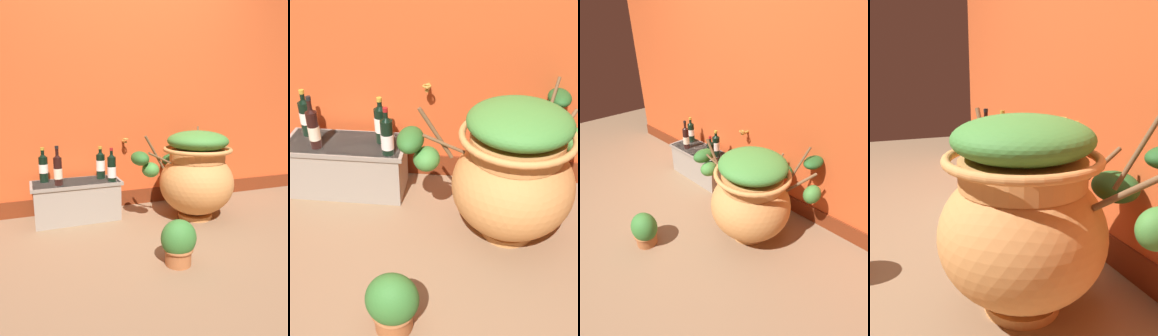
% 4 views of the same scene
% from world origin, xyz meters
% --- Properties ---
extents(ground_plane, '(7.00, 7.00, 0.00)m').
position_xyz_m(ground_plane, '(0.00, 0.00, 0.00)').
color(ground_plane, '#896B4C').
extents(back_wall, '(4.40, 0.33, 2.60)m').
position_xyz_m(back_wall, '(-0.00, 1.20, 1.29)').
color(back_wall, '#D15123').
rests_on(back_wall, ground_plane).
extents(terracotta_urn, '(1.05, 0.90, 0.80)m').
position_xyz_m(terracotta_urn, '(0.49, 0.56, 0.41)').
color(terracotta_urn, '#D68E4C').
rests_on(terracotta_urn, ground_plane).
extents(stone_ledge, '(0.78, 0.33, 0.35)m').
position_xyz_m(stone_ledge, '(-0.53, 0.86, 0.19)').
color(stone_ledge, '#9E9384').
rests_on(stone_ledge, ground_plane).
extents(wine_bottle_left, '(0.07, 0.07, 0.33)m').
position_xyz_m(wine_bottle_left, '(-0.69, 0.78, 0.49)').
color(wine_bottle_left, black).
rests_on(wine_bottle_left, stone_ledge).
extents(wine_bottle_middle, '(0.08, 0.08, 0.30)m').
position_xyz_m(wine_bottle_middle, '(-0.24, 0.76, 0.47)').
color(wine_bottle_middle, black).
rests_on(wine_bottle_middle, stone_ledge).
extents(wine_bottle_right, '(0.08, 0.08, 0.30)m').
position_xyz_m(wine_bottle_right, '(-0.30, 0.90, 0.49)').
color(wine_bottle_right, black).
rests_on(wine_bottle_right, stone_ledge).
extents(wine_bottle_back, '(0.08, 0.08, 0.30)m').
position_xyz_m(wine_bottle_back, '(-0.80, 0.94, 0.49)').
color(wine_bottle_back, black).
rests_on(wine_bottle_back, stone_ledge).
extents(potted_shrub, '(0.24, 0.20, 0.30)m').
position_xyz_m(potted_shrub, '(-0.04, -0.17, 0.15)').
color(potted_shrub, '#B26638').
rests_on(potted_shrub, ground_plane).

